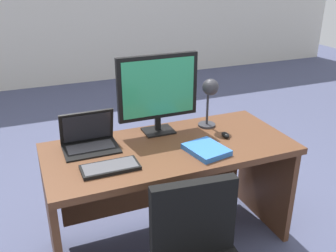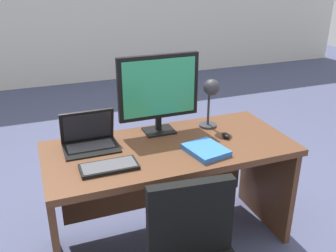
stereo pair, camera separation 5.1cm
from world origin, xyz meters
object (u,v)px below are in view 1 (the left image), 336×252
at_px(laptop, 89,136).
at_px(mouse, 225,135).
at_px(monitor, 158,89).
at_px(keyboard, 110,167).
at_px(desk_lamp, 210,93).
at_px(book, 206,150).
at_px(desk, 167,172).

xyz_separation_m(laptop, mouse, (0.84, -0.20, -0.05)).
relative_size(monitor, laptop, 1.63).
bearing_deg(keyboard, desk_lamp, 21.94).
relative_size(mouse, book, 0.27).
relative_size(monitor, mouse, 7.08).
bearing_deg(laptop, keyboard, -81.47).
height_order(desk, desk_lamp, desk_lamp).
height_order(monitor, keyboard, monitor).
height_order(desk, keyboard, keyboard).
height_order(keyboard, book, book).
relative_size(laptop, desk_lamp, 0.95).
bearing_deg(desk_lamp, desk, -160.65).
xyz_separation_m(keyboard, desk_lamp, (0.77, 0.31, 0.24)).
xyz_separation_m(desk_lamp, book, (-0.19, -0.33, -0.23)).
bearing_deg(keyboard, laptop, 98.53).
distance_m(desk, book, 0.35).
distance_m(laptop, desk_lamp, 0.84).
height_order(mouse, book, same).
bearing_deg(monitor, book, -67.55).
xyz_separation_m(keyboard, mouse, (0.80, 0.12, 0.01)).
bearing_deg(monitor, desk, -92.78).
bearing_deg(monitor, keyboard, -138.95).
bearing_deg(mouse, laptop, 166.48).
distance_m(desk, keyboard, 0.51).
bearing_deg(mouse, desk_lamp, 97.29).
height_order(desk, laptop, laptop).
relative_size(laptop, keyboard, 1.04).
relative_size(monitor, book, 1.92).
bearing_deg(laptop, monitor, 5.48).
relative_size(keyboard, mouse, 4.20).
distance_m(mouse, book, 0.25).
height_order(keyboard, desk_lamp, desk_lamp).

